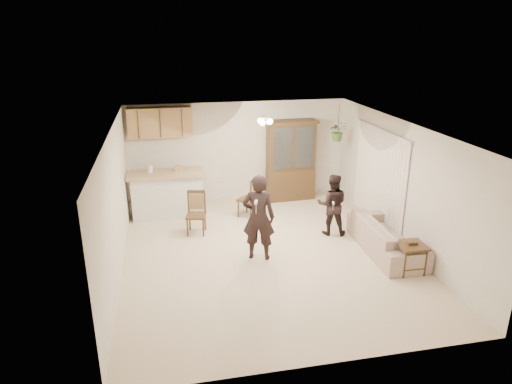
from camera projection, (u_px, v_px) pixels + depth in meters
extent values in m
plane|color=beige|center=(267.00, 253.00, 8.99)|extent=(6.50, 6.50, 0.00)
cube|color=silver|center=(268.00, 128.00, 8.15)|extent=(5.50, 6.50, 0.02)
cube|color=beige|center=(239.00, 151.00, 11.57)|extent=(5.50, 0.02, 2.50)
cube|color=beige|center=(327.00, 281.00, 5.57)|extent=(5.50, 0.02, 2.50)
cube|color=beige|center=(116.00, 204.00, 8.05)|extent=(0.02, 6.50, 2.50)
cube|color=beige|center=(402.00, 184.00, 9.09)|extent=(0.02, 6.50, 2.50)
cube|color=silver|center=(167.00, 196.00, 10.64)|extent=(1.60, 0.55, 1.00)
cube|color=tan|center=(166.00, 173.00, 10.45)|extent=(1.75, 0.70, 0.08)
cube|color=olive|center=(160.00, 122.00, 10.76)|extent=(1.50, 0.34, 0.70)
imported|color=#294E1F|center=(338.00, 131.00, 11.02)|extent=(0.43, 0.37, 0.48)
cylinder|color=black|center=(339.00, 118.00, 10.91)|extent=(0.01, 0.01, 0.65)
imported|color=#C1B69F|center=(386.00, 234.00, 8.97)|extent=(0.78, 1.89, 0.73)
imported|color=black|center=(259.00, 214.00, 8.52)|extent=(0.76, 0.62, 1.80)
imported|color=black|center=(332.00, 204.00, 9.65)|extent=(0.78, 0.69, 1.35)
cube|color=#322112|center=(290.00, 184.00, 11.81)|extent=(1.22, 0.53, 0.80)
cube|color=#322112|center=(291.00, 146.00, 11.48)|extent=(1.22, 0.47, 1.20)
cube|color=silver|center=(291.00, 146.00, 11.48)|extent=(1.04, 0.07, 1.05)
cube|color=#322112|center=(292.00, 122.00, 11.27)|extent=(1.32, 0.56, 0.06)
cube|color=#322112|center=(411.00, 245.00, 8.13)|extent=(0.51, 0.51, 0.04)
cube|color=#322112|center=(409.00, 264.00, 8.26)|extent=(0.43, 0.43, 0.03)
cube|color=#322112|center=(412.00, 243.00, 8.11)|extent=(0.18, 0.12, 0.06)
cube|color=#322112|center=(142.00, 199.00, 10.61)|extent=(0.53, 0.53, 0.05)
cube|color=#95734A|center=(141.00, 188.00, 10.52)|extent=(0.33, 0.11, 0.39)
cube|color=#322112|center=(140.00, 177.00, 10.44)|extent=(0.41, 0.13, 0.08)
cube|color=#322112|center=(196.00, 216.00, 9.75)|extent=(0.48, 0.48, 0.04)
cube|color=#95734A|center=(196.00, 205.00, 9.66)|extent=(0.30, 0.10, 0.35)
cube|color=#322112|center=(195.00, 195.00, 9.59)|extent=(0.37, 0.11, 0.07)
cube|color=#322112|center=(249.00, 200.00, 10.64)|extent=(0.60, 0.60, 0.05)
cube|color=#95734A|center=(249.00, 189.00, 10.55)|extent=(0.25, 0.25, 0.37)
cube|color=#322112|center=(249.00, 179.00, 10.47)|extent=(0.30, 0.30, 0.07)
cube|color=white|center=(256.00, 202.00, 8.02)|extent=(0.09, 0.15, 0.04)
cube|color=white|center=(333.00, 203.00, 9.31)|extent=(0.07, 0.12, 0.04)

